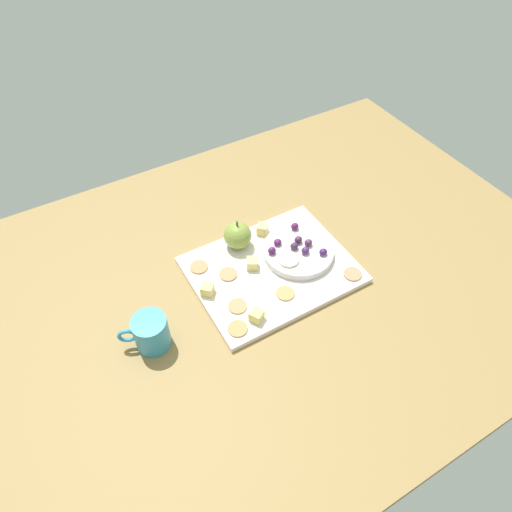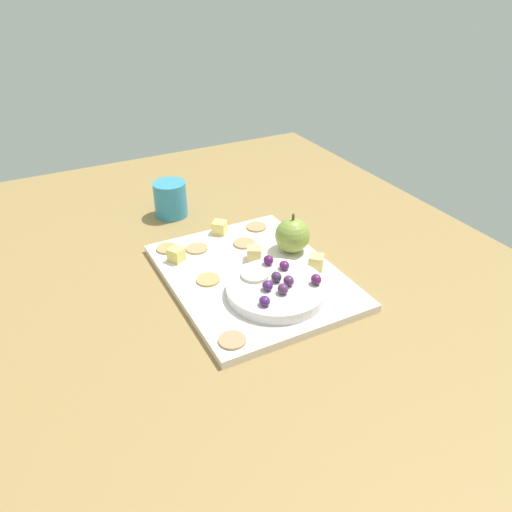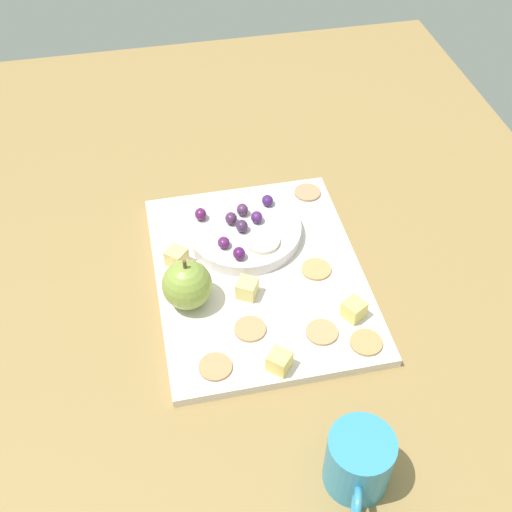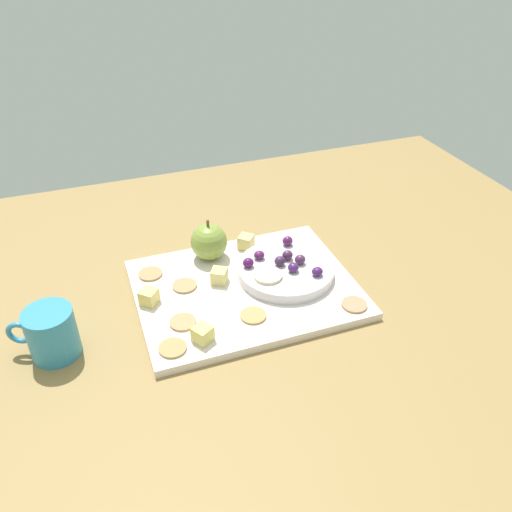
% 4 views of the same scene
% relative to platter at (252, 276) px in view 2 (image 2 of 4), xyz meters
% --- Properties ---
extents(table, '(1.40, 1.04, 0.03)m').
position_rel_platter_xyz_m(table, '(0.01, -0.01, -0.02)').
color(table, olive).
rests_on(table, ground).
extents(platter, '(0.37, 0.29, 0.01)m').
position_rel_platter_xyz_m(platter, '(0.00, 0.00, 0.00)').
color(platter, white).
rests_on(platter, table).
extents(serving_dish, '(0.17, 0.17, 0.02)m').
position_rel_platter_xyz_m(serving_dish, '(0.08, 0.01, 0.02)').
color(serving_dish, silver).
rests_on(serving_dish, platter).
extents(apple_whole, '(0.07, 0.07, 0.07)m').
position_rel_platter_xyz_m(apple_whole, '(-0.03, 0.10, 0.04)').
color(apple_whole, olive).
rests_on(apple_whole, platter).
extents(apple_stem, '(0.01, 0.01, 0.01)m').
position_rel_platter_xyz_m(apple_stem, '(-0.03, 0.10, 0.08)').
color(apple_stem, brown).
rests_on(apple_stem, apple_whole).
extents(cheese_cube_0, '(0.04, 0.04, 0.03)m').
position_rel_platter_xyz_m(cheese_cube_0, '(-0.10, -0.11, 0.02)').
color(cheese_cube_0, '#E3D269').
rests_on(cheese_cube_0, platter).
extents(cheese_cube_1, '(0.04, 0.04, 0.03)m').
position_rel_platter_xyz_m(cheese_cube_1, '(-0.16, 0.01, 0.02)').
color(cheese_cube_1, '#EED56D').
rests_on(cheese_cube_1, platter).
extents(cheese_cube_2, '(0.04, 0.04, 0.03)m').
position_rel_platter_xyz_m(cheese_cube_2, '(-0.04, 0.02, 0.02)').
color(cheese_cube_2, '#E4D176').
rests_on(cheese_cube_2, platter).
extents(cheese_cube_3, '(0.04, 0.04, 0.03)m').
position_rel_platter_xyz_m(cheese_cube_3, '(0.04, 0.11, 0.02)').
color(cheese_cube_3, '#E5CC75').
rests_on(cheese_cube_3, platter).
extents(cracker_0, '(0.04, 0.04, 0.00)m').
position_rel_platter_xyz_m(cracker_0, '(0.15, -0.11, 0.01)').
color(cracker_0, tan).
rests_on(cracker_0, platter).
extents(cracker_1, '(0.04, 0.04, 0.00)m').
position_rel_platter_xyz_m(cracker_1, '(-0.15, 0.09, 0.01)').
color(cracker_1, tan).
rests_on(cracker_1, platter).
extents(cracker_2, '(0.04, 0.04, 0.00)m').
position_rel_platter_xyz_m(cracker_2, '(-0.15, -0.11, 0.01)').
color(cracker_2, tan).
rests_on(cracker_2, platter).
extents(cracker_3, '(0.04, 0.04, 0.00)m').
position_rel_platter_xyz_m(cracker_3, '(-0.12, -0.06, 0.01)').
color(cracker_3, tan).
rests_on(cracker_3, platter).
extents(cracker_4, '(0.04, 0.04, 0.00)m').
position_rel_platter_xyz_m(cracker_4, '(-0.10, 0.03, 0.01)').
color(cracker_4, tan).
rests_on(cracker_4, platter).
extents(cracker_5, '(0.04, 0.04, 0.00)m').
position_rel_platter_xyz_m(cracker_5, '(-0.01, -0.08, 0.01)').
color(cracker_5, tan).
rests_on(cracker_5, platter).
extents(grape_0, '(0.02, 0.02, 0.02)m').
position_rel_platter_xyz_m(grape_0, '(0.08, -0.01, 0.03)').
color(grape_0, '#4B2261').
rests_on(grape_0, serving_dish).
extents(grape_1, '(0.02, 0.02, 0.02)m').
position_rel_platter_xyz_m(grape_1, '(0.07, 0.01, 0.04)').
color(grape_1, '#42284A').
rests_on(grape_1, serving_dish).
extents(grape_2, '(0.02, 0.02, 0.02)m').
position_rel_platter_xyz_m(grape_2, '(0.10, 0.00, 0.04)').
color(grape_2, '#4F2B51').
rests_on(grape_2, serving_dish).
extents(grape_3, '(0.02, 0.02, 0.02)m').
position_rel_platter_xyz_m(grape_3, '(0.11, 0.07, 0.04)').
color(grape_3, '#581B52').
rests_on(grape_3, serving_dish).
extents(grape_4, '(0.02, 0.02, 0.02)m').
position_rel_platter_xyz_m(grape_4, '(0.04, 0.04, 0.03)').
color(grape_4, '#551D55').
rests_on(grape_4, serving_dish).
extents(grape_5, '(0.02, 0.02, 0.02)m').
position_rel_platter_xyz_m(grape_5, '(0.09, 0.02, 0.04)').
color(grape_5, '#4B264C').
rests_on(grape_5, serving_dish).
extents(grape_6, '(0.02, 0.02, 0.02)m').
position_rel_platter_xyz_m(grape_6, '(0.12, -0.04, 0.03)').
color(grape_6, '#431C60').
rests_on(grape_6, serving_dish).
extents(grape_7, '(0.02, 0.02, 0.02)m').
position_rel_platter_xyz_m(grape_7, '(0.01, 0.03, 0.03)').
color(grape_7, '#501755').
rests_on(grape_7, serving_dish).
extents(apple_slice_0, '(0.05, 0.05, 0.01)m').
position_rel_platter_xyz_m(apple_slice_0, '(0.04, -0.01, 0.03)').
color(apple_slice_0, beige).
rests_on(apple_slice_0, serving_dish).
extents(cup, '(0.10, 0.07, 0.08)m').
position_rel_platter_xyz_m(cup, '(-0.31, -0.04, 0.03)').
color(cup, teal).
rests_on(cup, table).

